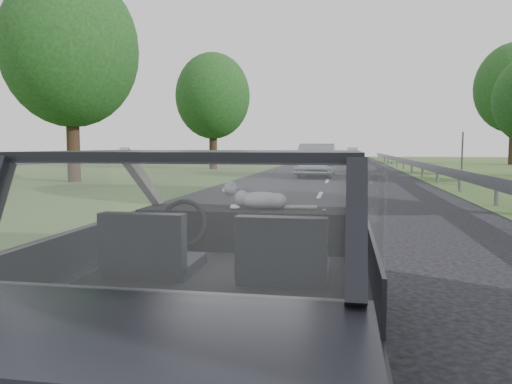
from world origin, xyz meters
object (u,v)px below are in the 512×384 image
at_px(subject_car, 227,263).
at_px(other_car, 316,160).
at_px(cat, 261,199).
at_px(highway_sign, 462,153).

bearing_deg(subject_car, other_car, 91.74).
distance_m(subject_car, other_car, 21.69).
bearing_deg(cat, other_car, 82.21).
height_order(other_car, highway_sign, highway_sign).
distance_m(subject_car, highway_sign, 26.16).
bearing_deg(other_car, cat, -87.13).
bearing_deg(highway_sign, other_car, -144.72).
relative_size(subject_car, cat, 7.90).
bearing_deg(other_car, highway_sign, 25.91).
relative_size(cat, highway_sign, 0.23).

